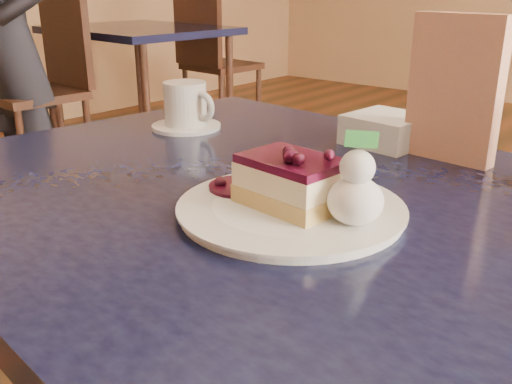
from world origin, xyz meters
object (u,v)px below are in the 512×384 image
Objects in this scene: main_table at (315,259)px; patron at (8,40)px; coffee_set at (187,108)px; cheesecake_slice at (291,182)px; bg_table_far_left at (146,140)px; dessert_plate at (291,210)px.

patron is (-2.55, 0.91, 0.08)m from main_table.
main_table is 9.20× the size of coffee_set.
coffee_set reaches higher than cheesecake_slice.
cheesecake_slice is at bearing -32.51° from bg_table_far_left.
dessert_plate reaches higher than main_table.
main_table is at bearing 90.00° from cheesecake_slice.
main_table is 3.20m from bg_table_far_left.
main_table is 0.14m from cheesecake_slice.
main_table is 2.71m from patron.
patron is (-2.55, 0.97, -0.02)m from dessert_plate.
main_table is at bearing -32.61° from patron.
coffee_set is 2.24m from patron.
dessert_plate is 0.49m from coffee_set.
bg_table_far_left is (-2.13, 1.61, -0.77)m from coffee_set.
patron reaches higher than dessert_plate.
cheesecake_slice is (0.00, 0.00, 0.04)m from dessert_plate.
main_table is 0.69× the size of bg_table_far_left.
dessert_plate is at bearing -32.51° from bg_table_far_left.
main_table is at bearing -31.66° from bg_table_far_left.
coffee_set is at bearing -33.92° from bg_table_far_left.
main_table is at bearing -21.87° from coffee_set.
cheesecake_slice is 0.07× the size of bg_table_far_left.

